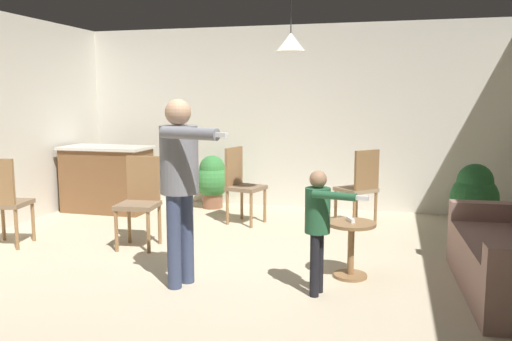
{
  "coord_description": "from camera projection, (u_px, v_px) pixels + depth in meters",
  "views": [
    {
      "loc": [
        1.56,
        -4.6,
        1.65
      ],
      "look_at": [
        0.38,
        -0.08,
        1.0
      ],
      "focal_mm": 37.02,
      "sensor_mm": 36.0,
      "label": 1
    }
  ],
  "objects": [
    {
      "name": "kitchen_counter",
      "position": [
        107.0,
        179.0,
        7.66
      ],
      "size": [
        1.26,
        0.66,
        0.95
      ],
      "color": "brown",
      "rests_on": "ground"
    },
    {
      "name": "ceiling_light_pendant",
      "position": [
        291.0,
        42.0,
        5.77
      ],
      "size": [
        0.32,
        0.32,
        0.55
      ],
      "color": "silver"
    },
    {
      "name": "dining_chair_by_counter",
      "position": [
        140.0,
        198.0,
        5.84
      ],
      "size": [
        0.46,
        0.46,
        1.0
      ],
      "rotation": [
        0.0,
        0.0,
        3.24
      ],
      "color": "olive",
      "rests_on": "ground"
    },
    {
      "name": "wall_back",
      "position": [
        287.0,
        118.0,
        7.91
      ],
      "size": [
        6.4,
        0.1,
        2.7
      ],
      "primitive_type": "cube",
      "color": "silver",
      "rests_on": "ground"
    },
    {
      "name": "person_adult",
      "position": [
        180.0,
        172.0,
        4.53
      ],
      "size": [
        0.72,
        0.63,
        1.64
      ],
      "rotation": [
        0.0,
        0.0,
        -1.89
      ],
      "color": "#384260",
      "rests_on": "ground"
    },
    {
      "name": "ground",
      "position": [
        220.0,
        272.0,
        5.03
      ],
      "size": [
        7.68,
        7.68,
        0.0
      ],
      "primitive_type": "plane",
      "color": "beige"
    },
    {
      "name": "person_child",
      "position": [
        319.0,
        218.0,
        4.36
      ],
      "size": [
        0.53,
        0.38,
        1.06
      ],
      "rotation": [
        0.0,
        0.0,
        -1.77
      ],
      "color": "black",
      "rests_on": "ground"
    },
    {
      "name": "spare_remote_on_table",
      "position": [
        350.0,
        220.0,
        4.83
      ],
      "size": [
        0.09,
        0.13,
        0.04
      ],
      "primitive_type": "cube",
      "rotation": [
        0.0,
        0.0,
        0.49
      ],
      "color": "white",
      "rests_on": "side_table_by_couch"
    },
    {
      "name": "potted_plant_by_wall",
      "position": [
        212.0,
        179.0,
        7.89
      ],
      "size": [
        0.52,
        0.52,
        0.79
      ],
      "color": "brown",
      "rests_on": "ground"
    },
    {
      "name": "potted_plant_corner",
      "position": [
        474.0,
        196.0,
        6.32
      ],
      "size": [
        0.56,
        0.56,
        0.87
      ],
      "color": "#B7B2AD",
      "rests_on": "ground"
    },
    {
      "name": "dining_chair_centre_back",
      "position": [
        360.0,
        185.0,
        6.71
      ],
      "size": [
        0.59,
        0.59,
        1.0
      ],
      "rotation": [
        0.0,
        0.0,
        0.8
      ],
      "color": "olive",
      "rests_on": "ground"
    },
    {
      "name": "dining_chair_near_wall",
      "position": [
        241.0,
        182.0,
        6.93
      ],
      "size": [
        0.52,
        0.52,
        1.0
      ],
      "rotation": [
        0.0,
        0.0,
        4.44
      ],
      "color": "olive",
      "rests_on": "ground"
    },
    {
      "name": "dining_chair_spare",
      "position": [
        4.0,
        199.0,
        5.8
      ],
      "size": [
        0.49,
        0.49,
        1.0
      ],
      "rotation": [
        0.0,
        0.0,
        0.17
      ],
      "color": "olive",
      "rests_on": "ground"
    },
    {
      "name": "side_table_by_couch",
      "position": [
        351.0,
        243.0,
        4.83
      ],
      "size": [
        0.44,
        0.44,
        0.52
      ],
      "color": "olive",
      "rests_on": "ground"
    }
  ]
}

